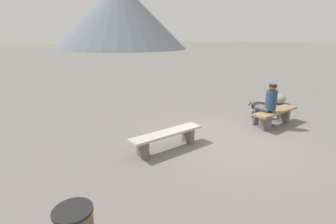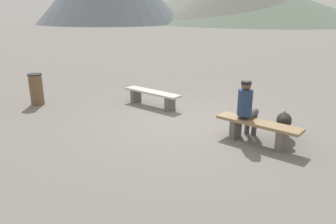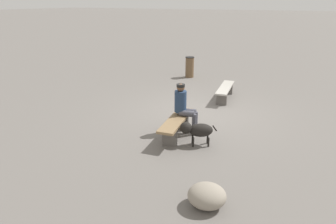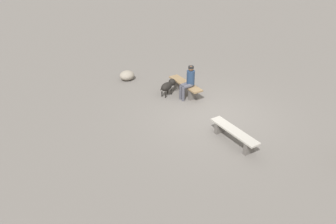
% 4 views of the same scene
% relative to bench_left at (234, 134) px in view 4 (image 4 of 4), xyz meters
% --- Properties ---
extents(ground, '(210.00, 210.00, 0.06)m').
position_rel_bench_left_xyz_m(ground, '(1.68, -0.27, -0.33)').
color(ground, slate).
extents(bench_left, '(1.85, 0.61, 0.43)m').
position_rel_bench_left_xyz_m(bench_left, '(0.00, 0.00, 0.00)').
color(bench_left, '#605B56').
rests_on(bench_left, ground).
extents(bench_right, '(1.77, 0.63, 0.47)m').
position_rel_bench_left_xyz_m(bench_right, '(3.53, -0.14, 0.03)').
color(bench_right, '#605B56').
rests_on(bench_right, ground).
extents(seated_person, '(0.37, 0.59, 1.27)m').
position_rel_bench_left_xyz_m(seated_person, '(3.19, -0.09, 0.42)').
color(seated_person, navy).
rests_on(seated_person, ground).
extents(dog, '(0.57, 0.78, 0.58)m').
position_rel_bench_left_xyz_m(dog, '(3.74, 0.49, 0.09)').
color(dog, black).
rests_on(dog, ground).
extents(boulder, '(0.74, 0.78, 0.40)m').
position_rel_bench_left_xyz_m(boulder, '(5.74, 1.49, -0.10)').
color(boulder, gray).
rests_on(boulder, ground).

